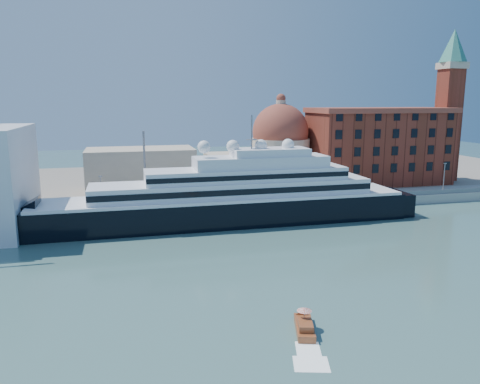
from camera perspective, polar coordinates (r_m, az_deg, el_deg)
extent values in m
plane|color=#38615D|center=(85.89, 3.48, -7.52)|extent=(400.00, 400.00, 0.00)
cube|color=gray|center=(117.21, -1.54, -1.79)|extent=(180.00, 10.00, 2.50)
cube|color=slate|center=(156.77, -4.82, 1.37)|extent=(260.00, 72.00, 2.00)
cube|color=slate|center=(112.52, -1.04, -1.37)|extent=(180.00, 0.10, 1.20)
cube|color=black|center=(105.80, -2.00, -2.59)|extent=(84.00, 12.92, 7.00)
cone|color=black|center=(106.02, -26.07, -3.71)|extent=(10.77, 12.92, 12.92)
cube|color=black|center=(121.57, 17.75, -1.42)|extent=(6.46, 11.85, 6.46)
cube|color=white|center=(104.98, -2.01, -0.59)|extent=(81.85, 13.14, 0.65)
cube|color=white|center=(105.07, -0.87, 0.50)|extent=(62.46, 10.77, 3.23)
cube|color=black|center=(99.93, -0.16, -0.05)|extent=(62.46, 0.15, 1.29)
cube|color=white|center=(105.33, 0.84, 2.20)|extent=(45.23, 9.69, 2.80)
cube|color=white|center=(105.83, 2.54, 3.70)|extent=(30.16, 8.62, 2.58)
cube|color=white|center=(106.21, 3.66, 4.89)|extent=(17.23, 7.54, 1.72)
cylinder|color=slate|center=(104.58, 1.43, 7.30)|extent=(0.32, 0.32, 7.54)
sphere|color=white|center=(102.47, -4.42, 5.50)|extent=(2.80, 2.80, 2.80)
sphere|color=white|center=(103.75, -0.88, 5.60)|extent=(2.80, 2.80, 2.80)
sphere|color=white|center=(105.42, 2.55, 5.67)|extent=(2.80, 2.80, 2.80)
sphere|color=white|center=(107.45, 5.87, 5.73)|extent=(2.80, 2.80, 2.80)
cube|color=maroon|center=(59.27, 7.85, -16.14)|extent=(3.72, 6.55, 1.04)
cube|color=maroon|center=(57.96, 7.98, -15.83)|extent=(2.31, 2.95, 0.83)
cylinder|color=slate|center=(59.16, 7.84, -14.79)|extent=(0.06, 0.06, 1.66)
cone|color=red|center=(58.76, 7.86, -13.97)|extent=(1.87, 1.87, 0.41)
cube|color=maroon|center=(151.30, 16.53, 5.18)|extent=(42.00, 18.00, 22.00)
cube|color=brown|center=(150.64, 16.77, 9.53)|extent=(43.00, 19.00, 1.50)
cube|color=maroon|center=(164.36, 23.94, 7.40)|extent=(6.00, 6.00, 35.00)
cube|color=beige|center=(164.51, 24.46, 13.83)|extent=(7.00, 7.00, 2.00)
cone|color=#3B8372|center=(165.01, 24.63, 15.90)|extent=(8.40, 8.40, 10.00)
cylinder|color=beige|center=(144.57, 4.90, 3.75)|extent=(18.00, 18.00, 14.00)
sphere|color=brown|center=(143.70, 4.96, 7.31)|extent=(17.00, 17.00, 17.00)
cylinder|color=beige|center=(143.40, 5.01, 10.50)|extent=(3.00, 3.00, 3.00)
cube|color=beige|center=(139.01, -0.32, 2.66)|extent=(18.00, 14.00, 10.00)
cube|color=beige|center=(136.98, -11.98, 2.72)|extent=(30.00, 16.00, 12.00)
cylinder|color=slate|center=(110.63, -16.55, -0.25)|extent=(0.24, 0.24, 8.00)
cube|color=slate|center=(109.93, -16.66, 1.84)|extent=(0.80, 0.30, 0.25)
cylinder|color=slate|center=(113.28, -1.22, 0.47)|extent=(0.24, 0.24, 8.00)
cube|color=slate|center=(112.59, -1.23, 2.52)|extent=(0.80, 0.30, 0.25)
cylinder|color=slate|center=(123.38, 12.49, 1.09)|extent=(0.24, 0.24, 8.00)
cube|color=slate|center=(122.76, 12.57, 2.97)|extent=(0.80, 0.30, 0.25)
cylinder|color=slate|center=(139.34, 23.60, 1.54)|extent=(0.24, 0.24, 8.00)
cube|color=slate|center=(138.79, 23.73, 3.21)|extent=(0.80, 0.30, 0.25)
cylinder|color=slate|center=(111.76, -11.52, 2.70)|extent=(0.50, 0.50, 18.00)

